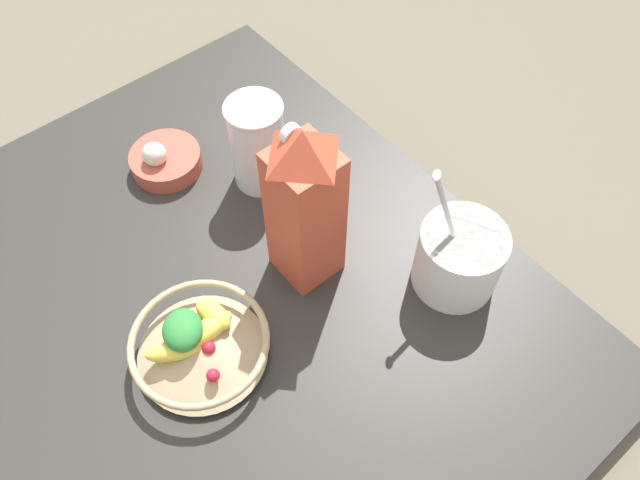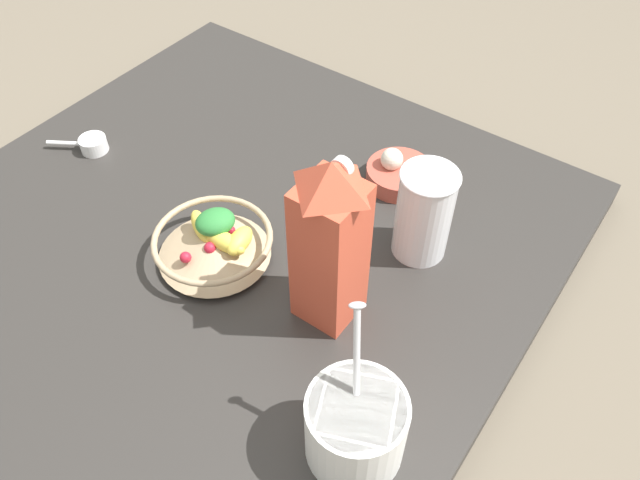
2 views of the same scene
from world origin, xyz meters
name	(u,v)px [view 1 (image 1 of 2)]	position (x,y,z in m)	size (l,w,h in m)	color
ground_plane	(175,350)	(0.00, 0.00, 0.00)	(6.00, 6.00, 0.00)	#665B4C
countertop	(172,343)	(0.00, 0.00, 0.02)	(0.99, 0.99, 0.05)	#2D2B28
fruit_bowl	(199,344)	(-0.02, 0.05, 0.08)	(0.19, 0.19, 0.08)	tan
milk_carton	(305,206)	(-0.22, 0.03, 0.19)	(0.08, 0.08, 0.28)	#CC4C33
yogurt_tub	(459,256)	(-0.37, 0.19, 0.11)	(0.12, 0.12, 0.23)	white
drinking_cup	(257,143)	(-0.27, -0.15, 0.13)	(0.09, 0.09, 0.16)	white
garlic_bowl	(165,160)	(-0.16, -0.27, 0.07)	(0.12, 0.12, 0.07)	#B24C3D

